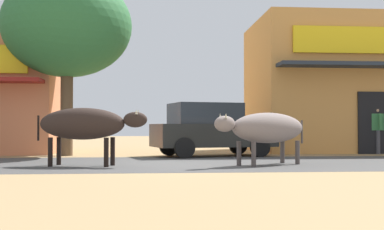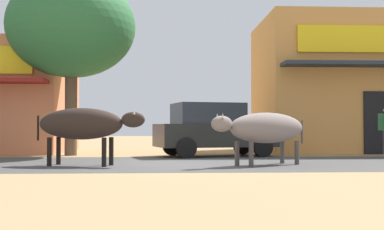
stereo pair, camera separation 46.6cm
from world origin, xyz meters
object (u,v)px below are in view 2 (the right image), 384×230
Objects in this scene: roadside_tree at (71,27)px; cow_near_brown at (83,124)px; pedestrian_by_shop at (383,127)px; parked_hatchback_car at (214,129)px; cow_far_dark at (265,128)px.

cow_near_brown is (1.10, -4.50, -3.15)m from roadside_tree.
cow_near_brown is at bearing -152.88° from pedestrian_by_shop.
roadside_tree is 3.67× the size of pedestrian_by_shop.
parked_hatchback_car is 2.52× the size of pedestrian_by_shop.
pedestrian_by_shop is (5.78, 0.96, 0.08)m from parked_hatchback_car.
cow_far_dark is (5.39, -4.59, -3.24)m from roadside_tree.
roadside_tree is 10.79m from pedestrian_by_shop.
cow_far_dark is at bearing -135.71° from pedestrian_by_shop.
cow_near_brown reaches higher than cow_far_dark.
cow_near_brown is at bearing -76.32° from roadside_tree.
parked_hatchback_car reaches higher than cow_near_brown.
roadside_tree reaches higher than parked_hatchback_car.
cow_near_brown is 4.29m from cow_far_dark.
parked_hatchback_car is 1.52× the size of cow_far_dark.
cow_far_dark is (0.87, -3.83, 0.04)m from parked_hatchback_car.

